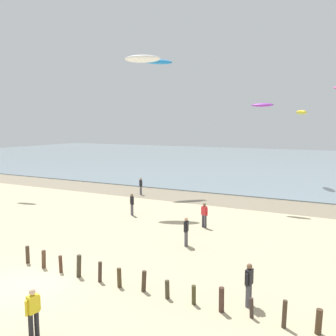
% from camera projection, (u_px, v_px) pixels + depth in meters
% --- Properties ---
extents(ground_plane, '(160.00, 160.00, 0.00)m').
position_uv_depth(ground_plane, '(32.00, 283.00, 15.87)').
color(ground_plane, '#C6B58C').
extents(wet_sand_strip, '(120.00, 5.32, 0.01)m').
position_uv_depth(wet_sand_strip, '(201.00, 198.00, 34.10)').
color(wet_sand_strip, gray).
rests_on(wet_sand_strip, ground).
extents(sea, '(160.00, 70.00, 0.10)m').
position_uv_depth(sea, '(274.00, 161.00, 67.45)').
color(sea, gray).
rests_on(sea, ground).
extents(groyne_near, '(17.42, 0.36, 1.05)m').
position_uv_depth(groyne_near, '(171.00, 288.00, 14.36)').
color(groyne_near, '#423325').
rests_on(groyne_near, ground).
extents(person_mid_beach, '(0.29, 0.56, 1.71)m').
position_uv_depth(person_mid_beach, '(186.00, 231.00, 20.59)').
color(person_mid_beach, '#4C4C56').
rests_on(person_mid_beach, ground).
extents(person_by_waterline, '(0.43, 0.43, 1.71)m').
position_uv_depth(person_by_waterline, '(141.00, 186.00, 35.70)').
color(person_by_waterline, '#4C4C56').
rests_on(person_by_waterline, ground).
extents(person_left_flank, '(0.54, 0.33, 1.71)m').
position_uv_depth(person_left_flank, '(204.00, 214.00, 24.29)').
color(person_left_flank, '#383842').
rests_on(person_left_flank, ground).
extents(person_right_flank, '(0.27, 0.56, 1.71)m').
position_uv_depth(person_right_flank, '(33.00, 312.00, 11.67)').
color(person_right_flank, '#232328').
rests_on(person_right_flank, ground).
extents(person_far_down_beach, '(0.45, 0.41, 1.71)m').
position_uv_depth(person_far_down_beach, '(132.00, 204.00, 27.58)').
color(person_far_down_beach, '#4C4C56').
rests_on(person_far_down_beach, ground).
extents(person_trailing_behind, '(0.27, 0.57, 1.71)m').
position_uv_depth(person_trailing_behind, '(249.00, 283.00, 13.76)').
color(person_trailing_behind, '#4C4C56').
rests_on(person_trailing_behind, ground).
extents(kite_aloft_2, '(3.17, 3.14, 0.79)m').
position_uv_depth(kite_aloft_2, '(157.00, 62.00, 37.06)').
color(kite_aloft_2, '#2384D1').
extents(kite_aloft_5, '(2.01, 3.24, 0.64)m').
position_uv_depth(kite_aloft_5, '(301.00, 112.00, 40.72)').
color(kite_aloft_5, yellow).
extents(kite_aloft_6, '(3.19, 2.16, 0.78)m').
position_uv_depth(kite_aloft_6, '(143.00, 59.00, 29.61)').
color(kite_aloft_6, white).
extents(kite_aloft_8, '(1.85, 0.65, 0.40)m').
position_uv_depth(kite_aloft_8, '(262.00, 105.00, 29.72)').
color(kite_aloft_8, purple).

